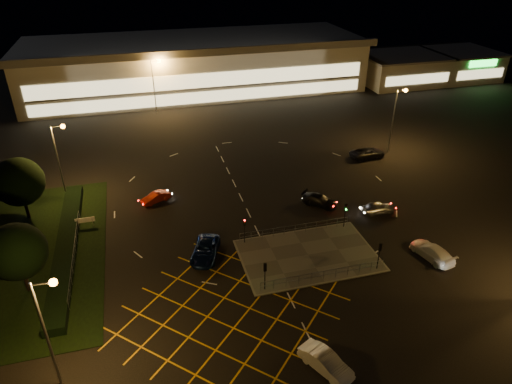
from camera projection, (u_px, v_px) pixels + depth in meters
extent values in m
plane|color=black|center=(284.00, 248.00, 50.08)|extent=(180.00, 180.00, 0.00)
cube|color=#4C4944|center=(308.00, 255.00, 48.83)|extent=(14.00, 9.00, 0.12)
cube|color=black|center=(18.00, 257.00, 48.66)|extent=(18.00, 30.00, 0.08)
cube|color=black|center=(66.00, 246.00, 49.58)|extent=(2.00, 26.00, 1.00)
cube|color=beige|center=(195.00, 65.00, 99.63)|extent=(70.00, 25.00, 10.00)
cube|color=slate|center=(194.00, 41.00, 97.07)|extent=(72.00, 26.50, 0.60)
cube|color=#FFEAA5|center=(205.00, 81.00, 89.10)|extent=(66.00, 0.20, 3.00)
cube|color=#FFEAA5|center=(206.00, 97.00, 90.68)|extent=(66.00, 0.20, 2.20)
cube|color=beige|center=(401.00, 69.00, 104.47)|extent=(18.00, 14.00, 6.00)
cube|color=slate|center=(403.00, 55.00, 102.92)|extent=(18.80, 14.80, 0.40)
cube|color=#FFEAA5|center=(418.00, 79.00, 98.76)|extent=(15.30, 0.20, 2.00)
cube|color=beige|center=(461.00, 65.00, 108.15)|extent=(14.00, 14.00, 6.00)
cube|color=slate|center=(464.00, 51.00, 106.60)|extent=(14.80, 14.80, 0.40)
cube|color=#FFEAA5|center=(480.00, 74.00, 102.43)|extent=(11.90, 0.20, 2.00)
cube|color=#19E533|center=(483.00, 63.00, 101.17)|extent=(7.00, 0.30, 1.40)
cylinder|color=slate|center=(47.00, 337.00, 32.49)|extent=(0.20, 0.20, 10.00)
cylinder|color=slate|center=(42.00, 284.00, 30.28)|extent=(1.40, 0.12, 0.12)
sphere|color=orange|center=(53.00, 282.00, 30.47)|extent=(0.56, 0.56, 0.56)
cylinder|color=slate|center=(59.00, 163.00, 57.20)|extent=(0.20, 0.20, 10.00)
cylinder|color=slate|center=(57.00, 127.00, 54.99)|extent=(1.40, 0.12, 0.12)
sphere|color=orange|center=(63.00, 126.00, 55.18)|extent=(0.56, 0.56, 0.56)
cylinder|color=slate|center=(393.00, 121.00, 69.91)|extent=(0.20, 0.20, 10.00)
cylinder|color=slate|center=(402.00, 90.00, 67.70)|extent=(1.40, 0.12, 0.12)
sphere|color=orange|center=(406.00, 90.00, 67.89)|extent=(0.56, 0.56, 0.56)
cylinder|color=slate|center=(154.00, 87.00, 85.59)|extent=(0.20, 0.20, 10.00)
cylinder|color=slate|center=(155.00, 61.00, 83.38)|extent=(1.40, 0.12, 0.12)
sphere|color=orange|center=(159.00, 61.00, 83.57)|extent=(0.56, 0.56, 0.56)
cylinder|color=slate|center=(345.00, 70.00, 96.46)|extent=(0.20, 0.20, 10.00)
cylinder|color=slate|center=(350.00, 46.00, 94.25)|extent=(1.40, 0.12, 0.12)
sphere|color=orange|center=(353.00, 46.00, 94.44)|extent=(0.56, 0.56, 0.56)
cylinder|color=black|center=(265.00, 277.00, 43.32)|extent=(0.10, 0.10, 3.00)
cube|color=black|center=(265.00, 267.00, 42.73)|extent=(0.28, 0.18, 0.90)
sphere|color=#19FF33|center=(265.00, 266.00, 42.84)|extent=(0.16, 0.16, 0.16)
cylinder|color=black|center=(379.00, 257.00, 46.08)|extent=(0.10, 0.10, 3.00)
cube|color=black|center=(380.00, 247.00, 45.49)|extent=(0.28, 0.18, 0.90)
sphere|color=#19FF33|center=(380.00, 246.00, 45.60)|extent=(0.16, 0.16, 0.16)
cylinder|color=black|center=(244.00, 231.00, 50.04)|extent=(0.10, 0.10, 3.00)
cube|color=black|center=(244.00, 222.00, 49.44)|extent=(0.28, 0.18, 0.90)
sphere|color=#FF0C0C|center=(245.00, 223.00, 49.34)|extent=(0.16, 0.16, 0.16)
cylinder|color=black|center=(345.00, 216.00, 52.79)|extent=(0.10, 0.10, 3.00)
cube|color=black|center=(346.00, 207.00, 52.20)|extent=(0.28, 0.18, 0.90)
sphere|color=#19FF33|center=(346.00, 207.00, 52.09)|extent=(0.16, 0.16, 0.16)
cylinder|color=black|center=(26.00, 208.00, 54.68)|extent=(0.36, 0.36, 2.88)
sphere|color=black|center=(19.00, 182.00, 52.94)|extent=(5.76, 5.76, 5.76)
cylinder|color=black|center=(26.00, 280.00, 43.44)|extent=(0.36, 0.36, 2.70)
sphere|color=black|center=(17.00, 252.00, 41.81)|extent=(5.40, 5.40, 5.40)
imported|color=silver|center=(326.00, 362.00, 35.76)|extent=(3.60, 4.88, 1.54)
imported|color=#0A1841|center=(205.00, 250.00, 48.44)|extent=(4.29, 6.07, 1.54)
imported|color=black|center=(320.00, 200.00, 57.74)|extent=(4.62, 4.63, 1.35)
imported|color=#A1A3A8|center=(378.00, 208.00, 56.07)|extent=(4.20, 1.76, 1.42)
imported|color=#9D210B|center=(156.00, 197.00, 58.40)|extent=(4.00, 2.80, 1.25)
imported|color=black|center=(368.00, 153.00, 69.95)|extent=(5.78, 3.14, 1.54)
imported|color=silver|center=(432.00, 252.00, 48.23)|extent=(3.16, 5.53, 1.51)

